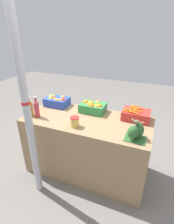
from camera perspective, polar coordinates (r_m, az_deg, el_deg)
name	(u,v)px	position (r m, az deg, el deg)	size (l,w,h in m)	color
ground_plane	(87,168)	(2.77, 0.00, -17.94)	(10.00, 10.00, 0.00)	slate
market_table	(87,146)	(2.50, 0.00, -10.89)	(1.64, 0.76, 0.85)	#937551
support_pole	(27,112)	(1.94, -18.93, -0.14)	(0.09, 0.09, 2.23)	#B7BABF
apple_crate	(57,101)	(2.68, -9.82, 3.55)	(0.35, 0.25, 0.15)	#2847B7
orange_crate	(93,107)	(2.43, 1.87, 1.68)	(0.35, 0.25, 0.16)	#2D8442
carrot_crate	(136,114)	(2.32, 15.71, -0.77)	(0.35, 0.26, 0.16)	red
broccoli_pile	(135,132)	(1.90, 15.40, -6.26)	(0.22, 0.18, 0.17)	#2D602D
juice_bottle_amber	(30,108)	(2.44, -18.14, 1.35)	(0.08, 0.08, 0.27)	gold
juice_bottle_ruby	(37,108)	(2.37, -16.14, 1.11)	(0.07, 0.07, 0.29)	#B2333D
pickle_jar	(75,122)	(2.08, -4.04, -3.19)	(0.11, 0.11, 0.12)	#DBBC56
sparrow_bird	(136,122)	(1.86, 15.78, -3.04)	(0.14, 0.04, 0.05)	#4C3D2D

